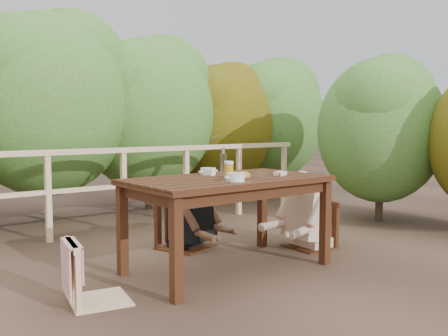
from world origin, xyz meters
TOP-DOWN VIEW (x-y plane):
  - ground at (0.00, 0.00)m, footprint 60.00×60.00m
  - table at (0.00, 0.00)m, footprint 1.74×0.98m
  - chair_left at (-1.23, -0.05)m, footprint 0.51×0.51m
  - chair_far at (0.14, 0.87)m, footprint 0.64×0.64m
  - chair_right at (1.17, 0.09)m, footprint 0.48×0.48m
  - woman at (0.14, 0.89)m, footprint 0.62×0.69m
  - diner_right at (1.20, 0.09)m, footprint 0.69×0.57m
  - railing at (0.00, 2.00)m, footprint 5.60×0.10m
  - hedge_row at (0.40, 3.20)m, footprint 6.60×1.60m
  - shrub_side at (3.20, -0.15)m, footprint 1.40×2.20m
  - soup_near at (-0.13, -0.26)m, footprint 0.26×0.26m
  - soup_far at (0.00, 0.29)m, footprint 0.24×0.24m
  - bread_roll at (0.03, -0.17)m, footprint 0.14×0.11m
  - beer_glass at (0.00, -0.02)m, footprint 0.08×0.08m
  - bottle at (0.09, 0.17)m, footprint 0.06×0.06m
  - tumbler at (0.17, -0.26)m, footprint 0.07×0.07m
  - butter_tub at (0.49, -0.15)m, footprint 0.14×0.11m

SIDE VIEW (x-z plane):
  - ground at x=0.00m, z-range 0.00..0.00m
  - table at x=0.00m, z-range 0.00..0.80m
  - chair_left at x=-1.23m, z-range 0.00..0.86m
  - chair_right at x=1.17m, z-range 0.00..0.91m
  - chair_far at x=0.14m, z-range 0.00..1.01m
  - railing at x=0.00m, z-range 0.00..1.01m
  - woman at x=0.14m, z-range 0.00..1.15m
  - diner_right at x=1.20m, z-range 0.00..1.33m
  - butter_tub at x=0.49m, z-range 0.80..0.86m
  - soup_far at x=0.00m, z-range 0.80..0.89m
  - bread_roll at x=0.03m, z-range 0.80..0.89m
  - tumbler at x=0.17m, z-range 0.80..0.89m
  - soup_near at x=-0.13m, z-range 0.80..0.89m
  - beer_glass at x=0.00m, z-range 0.80..0.96m
  - bottle at x=0.09m, z-range 0.80..1.07m
  - shrub_side at x=3.20m, z-range 0.00..2.90m
  - hedge_row at x=0.40m, z-range 0.00..3.80m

